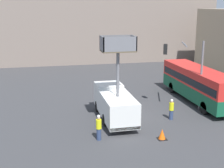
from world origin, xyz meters
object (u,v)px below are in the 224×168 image
(road_worker_directing, at_px, (171,109))
(traffic_cone_near_truck, at_px, (162,135))
(city_bus, at_px, (198,82))
(traffic_light_pole, at_px, (189,64))
(road_worker_near_truck, at_px, (99,127))
(utility_truck, at_px, (115,102))

(road_worker_directing, xyz_separation_m, traffic_cone_near_truck, (-2.16, -3.51, -0.52))
(city_bus, relative_size, traffic_cone_near_truck, 15.42)
(city_bus, xyz_separation_m, road_worker_directing, (-4.45, -4.11, -1.04))
(traffic_light_pole, xyz_separation_m, traffic_cone_near_truck, (-4.54, -5.70, -3.80))
(traffic_light_pole, height_order, traffic_cone_near_truck, traffic_light_pole)
(road_worker_near_truck, bearing_deg, road_worker_directing, 9.32)
(city_bus, height_order, traffic_cone_near_truck, city_bus)
(traffic_light_pole, relative_size, road_worker_directing, 3.53)
(road_worker_near_truck, distance_m, road_worker_directing, 7.03)
(road_worker_near_truck, bearing_deg, traffic_cone_near_truck, -23.99)
(utility_truck, xyz_separation_m, city_bus, (8.99, 3.18, 0.36))
(traffic_light_pole, bearing_deg, city_bus, 42.69)
(city_bus, bearing_deg, traffic_cone_near_truck, 124.48)
(city_bus, bearing_deg, utility_truck, 94.95)
(city_bus, distance_m, road_worker_near_truck, 12.92)
(utility_truck, xyz_separation_m, road_worker_directing, (4.54, -0.92, -0.67))
(traffic_light_pole, xyz_separation_m, road_worker_directing, (-2.37, -2.19, -3.28))
(utility_truck, xyz_separation_m, traffic_cone_near_truck, (2.38, -4.44, -1.19))
(road_worker_directing, bearing_deg, traffic_light_pole, 118.70)
(road_worker_near_truck, bearing_deg, city_bus, 18.69)
(city_bus, xyz_separation_m, traffic_light_pole, (-2.08, -1.92, 2.25))
(traffic_light_pole, bearing_deg, road_worker_near_truck, -151.21)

